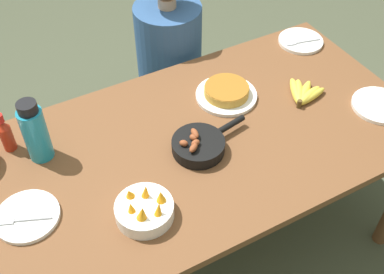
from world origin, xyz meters
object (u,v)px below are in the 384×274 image
frittata_plate_center (226,93)px  water_bottle (35,132)px  empty_plate_near_front (27,216)px  empty_plate_far_right (380,105)px  person_figure (170,83)px  banana_bunch (303,94)px  skillet (199,145)px  hot_sauce_bottle (6,134)px  empty_plate_far_left (301,41)px  fruit_bowl_citrus (145,209)px

frittata_plate_center → water_bottle: size_ratio=1.00×
empty_plate_near_front → empty_plate_far_right: same height
empty_plate_far_right → person_figure: bearing=122.1°
banana_bunch → skillet: bearing=-173.9°
skillet → hot_sauce_bottle: hot_sauce_bottle is taller
water_bottle → empty_plate_far_left: bearing=5.4°
skillet → water_bottle: (-0.52, 0.26, 0.09)m
empty_plate_far_right → fruit_bowl_citrus: size_ratio=1.15×
empty_plate_near_front → empty_plate_far_left: same height
empty_plate_near_front → water_bottle: bearing=64.0°
empty_plate_far_right → water_bottle: 1.36m
water_bottle → frittata_plate_center: bearing=-3.4°
empty_plate_near_front → fruit_bowl_citrus: fruit_bowl_citrus is taller
empty_plate_far_right → fruit_bowl_citrus: (-1.07, -0.03, 0.03)m
person_figure → skillet: bearing=-107.9°
frittata_plate_center → water_bottle: (-0.77, 0.05, 0.10)m
frittata_plate_center → empty_plate_near_front: 0.92m
banana_bunch → water_bottle: bearing=169.2°
empty_plate_near_front → water_bottle: (0.12, 0.25, 0.11)m
skillet → water_bottle: bearing=143.3°
frittata_plate_center → empty_plate_far_left: 0.55m
skillet → person_figure: person_figure is taller
fruit_bowl_citrus → hot_sauce_bottle: bearing=121.1°
banana_bunch → empty_plate_far_right: size_ratio=0.79×
empty_plate_far_left → banana_bunch: bearing=-126.3°
empty_plate_far_right → hot_sauce_bottle: size_ratio=1.33×
empty_plate_near_front → empty_plate_far_right: size_ratio=0.95×
frittata_plate_center → person_figure: bearing=92.2°
frittata_plate_center → hot_sauce_bottle: (-0.87, 0.14, 0.05)m
fruit_bowl_citrus → empty_plate_near_front: bearing=152.8°
empty_plate_far_left → water_bottle: bearing=-174.6°
skillet → empty_plate_far_left: size_ratio=1.54×
empty_plate_far_left → hot_sauce_bottle: (-1.39, -0.03, 0.07)m
skillet → person_figure: size_ratio=0.28×
hot_sauce_bottle → banana_bunch: bearing=-14.3°
empty_plate_far_left → empty_plate_near_front: bearing=-165.1°
empty_plate_far_left → fruit_bowl_citrus: bearing=-152.6°
empty_plate_far_left → water_bottle: size_ratio=0.83×
empty_plate_far_left → hot_sauce_bottle: bearing=-178.7°
skillet → frittata_plate_center: size_ratio=1.27×
empty_plate_near_front → fruit_bowl_citrus: 0.39m
empty_plate_near_front → hot_sauce_bottle: hot_sauce_bottle is taller
empty_plate_far_left → person_figure: size_ratio=0.18×
empty_plate_near_front → empty_plate_far_right: 1.42m
banana_bunch → skillet: (-0.53, -0.06, 0.01)m
empty_plate_near_front → person_figure: person_figure is taller
frittata_plate_center → empty_plate_far_right: 0.63m
banana_bunch → frittata_plate_center: size_ratio=0.69×
skillet → water_bottle: size_ratio=1.27×
banana_bunch → person_figure: bearing=114.5°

